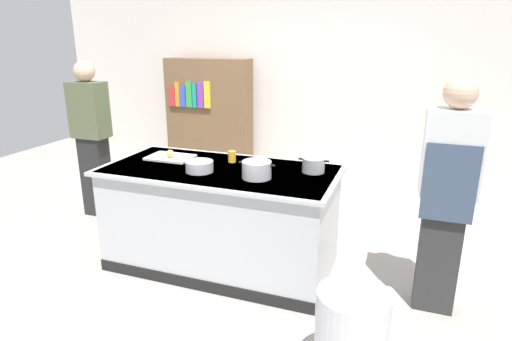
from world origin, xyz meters
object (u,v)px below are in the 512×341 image
at_px(trash_bin, 351,341).
at_px(bookshelf, 209,126).
at_px(person_guest, 92,136).
at_px(person_chef, 447,193).
at_px(onion, 170,154).
at_px(mixing_bowl, 199,166).
at_px(juice_cup, 232,157).
at_px(sauce_pan, 313,165).
at_px(stock_pot, 257,170).

xyz_separation_m(trash_bin, bookshelf, (-2.25, 2.83, 0.54)).
bearing_deg(person_guest, person_chef, 76.91).
height_order(onion, person_guest, person_guest).
xyz_separation_m(trash_bin, person_guest, (-3.09, 1.62, 0.60)).
bearing_deg(mixing_bowl, person_guest, 156.95).
bearing_deg(mixing_bowl, juice_cup, 67.78).
relative_size(trash_bin, person_guest, 0.36).
distance_m(juice_cup, bookshelf, 1.88).
relative_size(onion, bookshelf, 0.04).
bearing_deg(bookshelf, juice_cup, -57.87).
distance_m(sauce_pan, trash_bin, 1.47).
height_order(mixing_bowl, person_guest, person_guest).
height_order(onion, mixing_bowl, onion).
height_order(onion, person_chef, person_chef).
xyz_separation_m(sauce_pan, person_chef, (1.00, -0.20, -0.05)).
height_order(stock_pot, person_chef, person_chef).
relative_size(onion, sauce_pan, 0.28).
height_order(stock_pot, trash_bin, stock_pot).
relative_size(stock_pot, trash_bin, 0.48).
bearing_deg(trash_bin, juice_cup, 135.18).
bearing_deg(stock_pot, onion, 165.91).
bearing_deg(person_guest, stock_pot, 68.55).
distance_m(stock_pot, juice_cup, 0.49).
relative_size(onion, stock_pot, 0.24).
xyz_separation_m(mixing_bowl, person_guest, (-1.69, 0.72, -0.03)).
distance_m(sauce_pan, juice_cup, 0.74).
bearing_deg(person_guest, mixing_bowl, 63.60).
distance_m(person_guest, bookshelf, 1.48).
bearing_deg(sauce_pan, stock_pot, -141.53).
bearing_deg(person_chef, stock_pot, 76.17).
height_order(onion, bookshelf, bookshelf).
bearing_deg(person_guest, trash_bin, 58.97).
relative_size(sauce_pan, bookshelf, 0.15).
relative_size(onion, person_chef, 0.04).
relative_size(stock_pot, sauce_pan, 1.19).
bearing_deg(bookshelf, person_guest, -124.63).
bearing_deg(person_chef, trash_bin, 136.48).
bearing_deg(person_chef, sauce_pan, 60.54).
xyz_separation_m(onion, person_guest, (-1.28, 0.49, -0.04)).
relative_size(juice_cup, person_guest, 0.06).
height_order(sauce_pan, mixing_bowl, sauce_pan).
distance_m(sauce_pan, person_chef, 1.02).
bearing_deg(bookshelf, trash_bin, -51.53).
bearing_deg(juice_cup, bookshelf, 122.13).
bearing_deg(trash_bin, sauce_pan, 113.19).
xyz_separation_m(person_guest, bookshelf, (0.84, 1.21, -0.06)).
xyz_separation_m(person_chef, person_guest, (-3.57, 0.61, -0.00)).
bearing_deg(sauce_pan, person_chef, -11.34).
height_order(juice_cup, person_chef, person_chef).
distance_m(stock_pot, trash_bin, 1.44).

